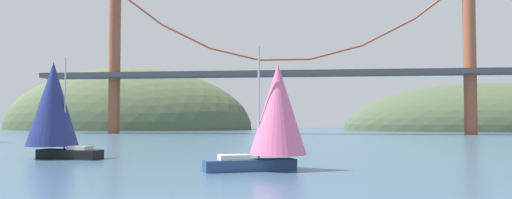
{
  "coord_description": "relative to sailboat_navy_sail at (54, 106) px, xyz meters",
  "views": [
    {
      "loc": [
        6.5,
        -18.08,
        3.7
      ],
      "look_at": [
        0.0,
        37.16,
        5.88
      ],
      "focal_mm": 33.64,
      "sensor_mm": 36.0,
      "label": 1
    }
  ],
  "objects": [
    {
      "name": "sailboat_pink_spinnaker",
      "position": [
        21.16,
        -7.51,
        -0.7
      ],
      "size": [
        7.93,
        5.55,
        8.85
      ],
      "color": "navy",
      "rests_on": "ground_plane"
    },
    {
      "name": "suspension_bridge",
      "position": [
        17.28,
        71.25,
        11.01
      ],
      "size": [
        120.11,
        6.0,
        35.92
      ],
      "color": "brown",
      "rests_on": "ground_plane"
    },
    {
      "name": "headland_left",
      "position": [
        -37.72,
        111.25,
        -4.79
      ],
      "size": [
        84.02,
        44.0,
        41.03
      ],
      "primitive_type": "ellipsoid",
      "color": "#4C5B3D",
      "rests_on": "ground_plane"
    },
    {
      "name": "sailboat_navy_sail",
      "position": [
        0.0,
        0.0,
        0.0
      ],
      "size": [
        7.78,
        5.42,
        9.3
      ],
      "color": "black",
      "rests_on": "ground_plane"
    },
    {
      "name": "headland_right",
      "position": [
        77.28,
        111.25,
        -4.79
      ],
      "size": [
        87.62,
        44.0,
        28.87
      ],
      "primitive_type": "ellipsoid",
      "color": "#425138",
      "rests_on": "ground_plane"
    }
  ]
}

